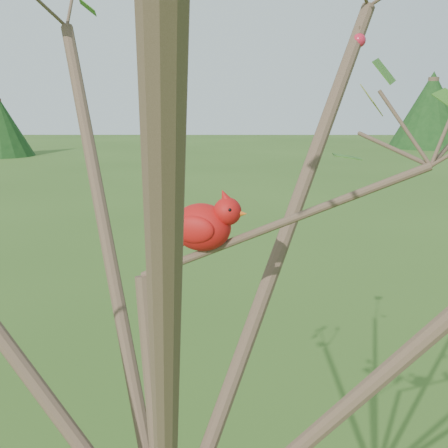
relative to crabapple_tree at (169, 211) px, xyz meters
name	(u,v)px	position (x,y,z in m)	size (l,w,h in m)	color
crabapple_tree	(169,211)	(0.00, 0.00, 0.00)	(2.35, 2.05, 2.95)	#473626
cardinal	(205,225)	(0.06, 0.11, -0.05)	(0.21, 0.13, 0.15)	red
distant_trees	(251,117)	(1.25, 24.95, -0.48)	(40.30, 12.92, 3.85)	#473626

